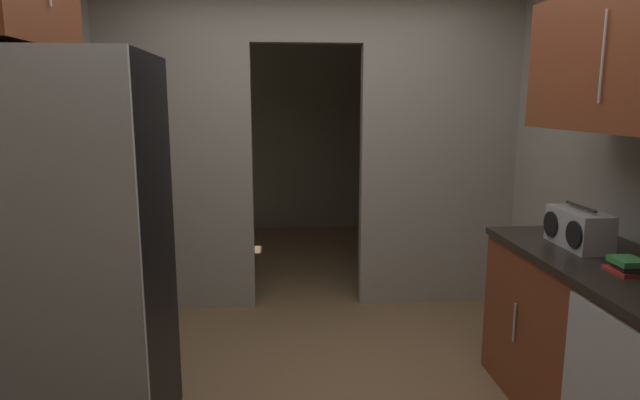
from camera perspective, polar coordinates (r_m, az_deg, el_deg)
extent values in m
cube|color=#9E998C|center=(4.39, -14.97, 6.54)|extent=(1.17, 0.12, 2.82)
cube|color=#9E998C|center=(4.52, 12.46, 6.75)|extent=(1.28, 0.12, 2.82)
cube|color=gray|center=(7.17, -2.29, 8.24)|extent=(3.33, 0.10, 2.82)
cube|color=gray|center=(5.89, -17.71, 7.29)|extent=(0.10, 2.84, 2.82)
cube|color=gray|center=(6.05, 13.89, 7.55)|extent=(0.10, 2.84, 2.82)
cube|color=black|center=(2.81, -24.32, -5.61)|extent=(0.78, 0.71, 1.90)
cube|color=#B7BABC|center=(2.48, -27.15, -7.89)|extent=(0.78, 0.03, 1.90)
cube|color=brown|center=(3.10, 28.42, -14.50)|extent=(0.64, 1.62, 0.88)
cube|color=black|center=(2.95, 29.19, -6.36)|extent=(0.68, 1.62, 0.04)
cylinder|color=#B7BABC|center=(2.65, 26.58, -17.64)|extent=(0.01, 0.01, 0.22)
cylinder|color=#B7BABC|center=(3.22, 19.92, -12.10)|extent=(0.01, 0.01, 0.22)
cylinder|color=#B7BABC|center=(2.75, 27.79, 13.30)|extent=(0.01, 0.01, 0.40)
cube|color=#B2B2B7|center=(3.16, 25.76, -2.76)|extent=(0.18, 0.39, 0.20)
cylinder|color=#262626|center=(3.14, 25.93, -0.64)|extent=(0.02, 0.27, 0.02)
cylinder|color=black|center=(3.02, 25.33, -3.32)|extent=(0.01, 0.14, 0.14)
cylinder|color=black|center=(3.22, 23.27, -2.36)|extent=(0.01, 0.14, 0.14)
cube|color=red|center=(2.81, 29.65, -6.55)|extent=(0.14, 0.16, 0.02)
cube|color=black|center=(2.80, 29.88, -6.16)|extent=(0.12, 0.16, 0.02)
cube|color=#388C47|center=(2.79, 29.82, -5.66)|extent=(0.12, 0.14, 0.03)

